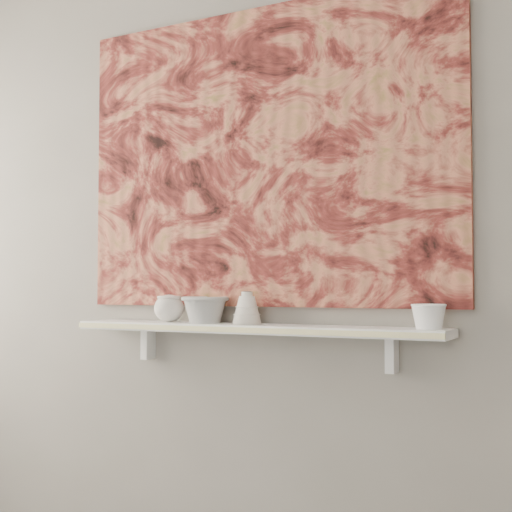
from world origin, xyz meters
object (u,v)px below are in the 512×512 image
Objects in this scene: bowl_white at (429,316)px; bowl_grey at (205,309)px; painting at (261,156)px; shelf at (251,329)px; cup_cream at (169,308)px; bell_vessel at (247,308)px.

bowl_grey is at bearing 180.00° from bowl_white.
bowl_grey is (-0.19, -0.08, -0.56)m from painting.
cup_cream is (-0.35, 0.00, 0.07)m from shelf.
shelf is at bearing 180.00° from bowl_white.
shelf is 12.14× the size of bell_vessel.
cup_cream is at bearing 180.00° from bell_vessel.
bowl_white is at bearing 0.00° from bowl_grey.
bell_vessel is at bearing 0.00° from bowl_grey.
bell_vessel reaches higher than bowl_grey.
bell_vessel reaches higher than bowl_white.
painting is (0.00, 0.08, 0.62)m from shelf.
bell_vessel is (0.33, 0.00, 0.01)m from cup_cream.
cup_cream reaches higher than bowl_grey.
shelf is 12.50× the size of cup_cream.
painting reaches higher than shelf.
bowl_grey reaches higher than shelf.
bell_vessel is (0.17, 0.00, 0.01)m from bowl_grey.
bowl_white is (0.64, 0.00, -0.02)m from bell_vessel.
cup_cream reaches higher than shelf.
shelf is 0.07m from bell_vessel.
painting reaches higher than bell_vessel.
cup_cream is 0.97× the size of bell_vessel.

